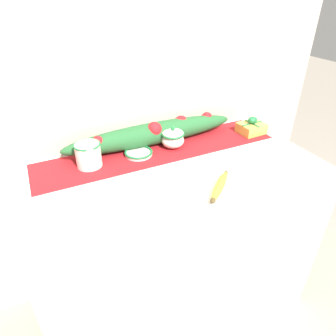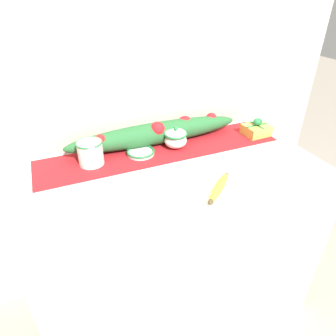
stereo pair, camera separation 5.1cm
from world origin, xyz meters
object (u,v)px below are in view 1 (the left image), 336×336
(cream_pitcher, at_px, (88,154))
(banana, at_px, (220,186))
(small_dish, at_px, (139,153))
(napkin_stack, at_px, (58,238))
(sugar_bowl, at_px, (173,138))
(spoon, at_px, (196,159))
(gift_box, at_px, (251,127))

(cream_pitcher, xyz_separation_m, banana, (0.42, -0.40, -0.04))
(small_dish, distance_m, napkin_stack, 0.58)
(cream_pitcher, height_order, sugar_bowl, cream_pitcher)
(sugar_bowl, height_order, napkin_stack, sugar_bowl)
(spoon, bearing_deg, small_dish, 134.43)
(cream_pitcher, relative_size, sugar_bowl, 1.20)
(sugar_bowl, relative_size, spoon, 0.64)
(spoon, xyz_separation_m, gift_box, (0.41, 0.12, 0.03))
(banana, bearing_deg, spoon, 82.19)
(cream_pitcher, relative_size, napkin_stack, 0.86)
(sugar_bowl, bearing_deg, cream_pitcher, 179.84)
(sugar_bowl, xyz_separation_m, small_dish, (-0.18, -0.00, -0.04))
(gift_box, bearing_deg, spoon, -163.36)
(cream_pitcher, xyz_separation_m, sugar_bowl, (0.41, -0.00, -0.01))
(small_dish, distance_m, gift_box, 0.63)
(cream_pitcher, xyz_separation_m, napkin_stack, (-0.19, -0.41, -0.05))
(banana, distance_m, gift_box, 0.57)
(cream_pitcher, xyz_separation_m, gift_box, (0.86, -0.03, -0.03))
(banana, height_order, napkin_stack, banana)
(spoon, distance_m, napkin_stack, 0.69)
(small_dish, bearing_deg, spoon, -34.91)
(cream_pitcher, height_order, banana, cream_pitcher)
(sugar_bowl, xyz_separation_m, spoon, (0.04, -0.16, -0.05))
(small_dish, xyz_separation_m, gift_box, (0.63, -0.03, 0.02))
(small_dish, xyz_separation_m, napkin_stack, (-0.42, -0.40, 0.00))
(napkin_stack, bearing_deg, spoon, 21.28)
(small_dish, distance_m, banana, 0.44)
(sugar_bowl, height_order, gift_box, sugar_bowl)
(sugar_bowl, distance_m, small_dish, 0.18)
(small_dish, bearing_deg, banana, -64.33)
(napkin_stack, bearing_deg, small_dish, 43.86)
(sugar_bowl, bearing_deg, gift_box, -4.27)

